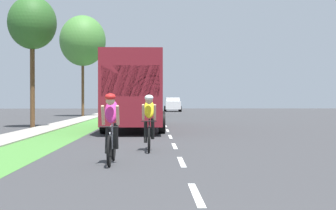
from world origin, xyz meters
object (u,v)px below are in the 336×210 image
(cyclist_lead, at_px, (111,128))
(cyclist_trailing, at_px, (149,122))
(pickup_dark_green, at_px, (144,107))
(street_tree_far, at_px, (83,41))
(bus_maroon, at_px, (136,90))
(sedan_red, at_px, (147,106))
(suv_white, at_px, (173,104))
(street_tree_near, at_px, (32,24))

(cyclist_lead, height_order, cyclist_trailing, same)
(cyclist_lead, distance_m, pickup_dark_green, 30.29)
(street_tree_far, bearing_deg, bus_maroon, -73.14)
(bus_maroon, height_order, sedan_red, bus_maroon)
(bus_maroon, bearing_deg, cyclist_trailing, -85.86)
(cyclist_lead, relative_size, sedan_red, 0.40)
(suv_white, distance_m, street_tree_far, 20.73)
(cyclist_lead, distance_m, sedan_red, 39.79)
(bus_maroon, bearing_deg, pickup_dark_green, 89.74)
(street_tree_near, height_order, street_tree_far, street_tree_far)
(suv_white, bearing_deg, street_tree_far, -116.02)
(pickup_dark_green, bearing_deg, cyclist_trailing, -88.56)
(cyclist_trailing, distance_m, street_tree_far, 29.88)
(cyclist_trailing, relative_size, street_tree_near, 0.25)
(cyclist_lead, bearing_deg, street_tree_near, 111.06)
(bus_maroon, bearing_deg, street_tree_near, 173.94)
(pickup_dark_green, relative_size, street_tree_near, 0.75)
(pickup_dark_green, bearing_deg, suv_white, 80.34)
(pickup_dark_green, xyz_separation_m, street_tree_near, (-5.48, -16.39, 4.58))
(bus_maroon, relative_size, street_tree_near, 1.70)
(suv_white, height_order, street_tree_far, street_tree_far)
(cyclist_trailing, relative_size, suv_white, 0.37)
(bus_maroon, xyz_separation_m, sedan_red, (0.15, 26.46, -1.21))
(cyclist_trailing, distance_m, sedan_red, 37.13)
(street_tree_near, bearing_deg, bus_maroon, -6.06)
(cyclist_lead, distance_m, street_tree_far, 32.30)
(pickup_dark_green, xyz_separation_m, sedan_red, (0.07, 9.49, -0.06))
(cyclist_lead, height_order, sedan_red, cyclist_lead)
(sedan_red, xyz_separation_m, street_tree_far, (-5.59, -8.50, 5.96))
(cyclist_trailing, distance_m, suv_white, 46.58)
(sedan_red, distance_m, suv_white, 9.91)
(pickup_dark_green, bearing_deg, cyclist_lead, -90.24)
(suv_white, bearing_deg, street_tree_near, -103.84)
(suv_white, bearing_deg, sedan_red, -108.51)
(cyclist_lead, bearing_deg, sedan_red, 89.72)
(cyclist_trailing, height_order, sedan_red, cyclist_trailing)
(pickup_dark_green, relative_size, street_tree_far, 0.57)
(sedan_red, height_order, street_tree_near, street_tree_near)
(cyclist_lead, xyz_separation_m, street_tree_far, (-5.39, 31.29, 5.92))
(cyclist_lead, xyz_separation_m, pickup_dark_green, (0.13, 30.29, 0.02))
(bus_maroon, height_order, suv_white, bus_maroon)
(cyclist_trailing, relative_size, sedan_red, 0.40)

